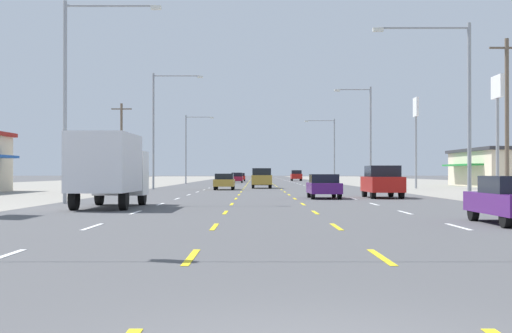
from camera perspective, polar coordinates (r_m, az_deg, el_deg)
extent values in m
plane|color=#4C4C4F|center=(72.52, 0.57, -1.70)|extent=(572.00, 572.00, 0.00)
cube|color=gray|center=(76.44, -18.33, -1.61)|extent=(28.00, 440.00, 0.01)
cube|color=white|center=(14.37, -19.06, -6.66)|extent=(0.14, 2.60, 0.01)
cube|color=white|center=(21.57, -12.48, -4.60)|extent=(0.14, 2.60, 0.01)
cube|color=white|center=(28.92, -9.22, -3.55)|extent=(0.14, 2.60, 0.01)
cube|color=white|center=(36.33, -7.30, -2.92)|extent=(0.14, 2.60, 0.01)
cube|color=white|center=(43.78, -6.03, -2.50)|extent=(0.14, 2.60, 0.01)
cube|color=white|center=(51.24, -5.13, -2.21)|extent=(0.14, 2.60, 0.01)
cube|color=white|center=(58.71, -4.46, -1.99)|extent=(0.14, 2.60, 0.01)
cube|color=white|center=(66.18, -3.94, -1.81)|extent=(0.14, 2.60, 0.01)
cube|color=white|center=(73.66, -3.52, -1.68)|extent=(0.14, 2.60, 0.01)
cube|color=white|center=(81.15, -3.18, -1.57)|extent=(0.14, 2.60, 0.01)
cube|color=white|center=(88.63, -2.90, -1.47)|extent=(0.14, 2.60, 0.01)
cube|color=white|center=(96.12, -2.67, -1.39)|extent=(0.14, 2.60, 0.01)
cube|color=white|center=(103.61, -2.46, -1.33)|extent=(0.14, 2.60, 0.01)
cube|color=white|center=(111.11, -2.29, -1.27)|extent=(0.14, 2.60, 0.01)
cube|color=white|center=(118.60, -2.14, -1.22)|extent=(0.14, 2.60, 0.01)
cube|color=white|center=(126.09, -2.00, -1.17)|extent=(0.14, 2.60, 0.01)
cube|color=white|center=(133.59, -1.88, -1.13)|extent=(0.14, 2.60, 0.01)
cube|color=white|center=(141.08, -1.77, -1.10)|extent=(0.14, 2.60, 0.01)
cube|color=white|center=(148.58, -1.68, -1.07)|extent=(0.14, 2.60, 0.01)
cube|color=white|center=(156.07, -1.59, -1.04)|extent=(0.14, 2.60, 0.01)
cube|color=white|center=(163.57, -1.51, -1.01)|extent=(0.14, 2.60, 0.01)
cube|color=white|center=(171.07, -1.44, -0.99)|extent=(0.14, 2.60, 0.01)
cube|color=white|center=(178.56, -1.37, -0.97)|extent=(0.14, 2.60, 0.01)
cube|color=white|center=(186.06, -1.31, -0.95)|extent=(0.14, 2.60, 0.01)
cube|color=white|center=(193.56, -1.26, -0.93)|extent=(0.14, 2.60, 0.01)
cube|color=white|center=(201.06, -1.21, -0.91)|extent=(0.14, 2.60, 0.01)
cube|color=white|center=(208.56, -1.16, -0.89)|extent=(0.14, 2.60, 0.01)
cube|color=white|center=(216.05, -1.11, -0.88)|extent=(0.14, 2.60, 0.01)
cube|color=white|center=(223.55, -1.07, -0.86)|extent=(0.14, 2.60, 0.01)
cube|color=yellow|center=(13.64, -4.92, -7.02)|extent=(0.14, 2.60, 0.01)
cube|color=yellow|center=(21.09, -3.12, -4.70)|extent=(0.14, 2.60, 0.01)
cube|color=yellow|center=(28.56, -2.27, -3.59)|extent=(0.14, 2.60, 0.01)
cube|color=yellow|center=(36.05, -1.77, -2.94)|extent=(0.14, 2.60, 0.01)
cube|color=yellow|center=(43.54, -1.44, -2.52)|extent=(0.14, 2.60, 0.01)
cube|color=yellow|center=(51.03, -1.21, -2.22)|extent=(0.14, 2.60, 0.01)
cube|color=yellow|center=(58.53, -1.04, -1.99)|extent=(0.14, 2.60, 0.01)
cube|color=yellow|center=(66.03, -0.90, -1.82)|extent=(0.14, 2.60, 0.01)
cube|color=yellow|center=(73.52, -0.80, -1.68)|extent=(0.14, 2.60, 0.01)
cube|color=yellow|center=(81.02, -0.71, -1.57)|extent=(0.14, 2.60, 0.01)
cube|color=yellow|center=(88.52, -0.64, -1.47)|extent=(0.14, 2.60, 0.01)
cube|color=yellow|center=(96.02, -0.58, -1.40)|extent=(0.14, 2.60, 0.01)
cube|color=yellow|center=(103.52, -0.53, -1.33)|extent=(0.14, 2.60, 0.01)
cube|color=yellow|center=(111.01, -0.48, -1.27)|extent=(0.14, 2.60, 0.01)
cube|color=yellow|center=(118.51, -0.44, -1.22)|extent=(0.14, 2.60, 0.01)
cube|color=yellow|center=(126.01, -0.41, -1.17)|extent=(0.14, 2.60, 0.01)
cube|color=yellow|center=(133.51, -0.38, -1.13)|extent=(0.14, 2.60, 0.01)
cube|color=yellow|center=(141.01, -0.35, -1.10)|extent=(0.14, 2.60, 0.01)
cube|color=yellow|center=(148.51, -0.33, -1.07)|extent=(0.14, 2.60, 0.01)
cube|color=yellow|center=(156.01, -0.31, -1.04)|extent=(0.14, 2.60, 0.01)
cube|color=yellow|center=(163.51, -0.29, -1.01)|extent=(0.14, 2.60, 0.01)
cube|color=yellow|center=(171.01, -0.27, -0.99)|extent=(0.14, 2.60, 0.01)
cube|color=yellow|center=(178.51, -0.25, -0.97)|extent=(0.14, 2.60, 0.01)
cube|color=yellow|center=(186.01, -0.24, -0.95)|extent=(0.14, 2.60, 0.01)
cube|color=yellow|center=(193.51, -0.22, -0.93)|extent=(0.14, 2.60, 0.01)
cube|color=yellow|center=(201.01, -0.21, -0.91)|extent=(0.14, 2.60, 0.01)
cube|color=yellow|center=(208.51, -0.20, -0.89)|extent=(0.14, 2.60, 0.01)
cube|color=yellow|center=(216.01, -0.18, -0.88)|extent=(0.14, 2.60, 0.01)
cube|color=yellow|center=(223.51, -0.17, -0.87)|extent=(0.14, 2.60, 0.01)
cube|color=yellow|center=(13.78, 9.84, -6.95)|extent=(0.14, 2.60, 0.01)
cube|color=yellow|center=(21.18, 6.41, -4.68)|extent=(0.14, 2.60, 0.01)
cube|color=yellow|center=(28.63, 4.76, -3.58)|extent=(0.14, 2.60, 0.01)
cube|color=yellow|center=(36.10, 3.80, -2.94)|extent=(0.14, 2.60, 0.01)
cube|color=yellow|center=(43.59, 3.17, -2.51)|extent=(0.14, 2.60, 0.01)
cube|color=yellow|center=(51.07, 2.72, -2.21)|extent=(0.14, 2.60, 0.01)
cube|color=yellow|center=(58.56, 2.39, -1.99)|extent=(0.14, 2.60, 0.01)
cube|color=yellow|center=(66.06, 2.13, -1.82)|extent=(0.14, 2.60, 0.01)
cube|color=yellow|center=(73.55, 1.93, -1.68)|extent=(0.14, 2.60, 0.01)
cube|color=yellow|center=(81.04, 1.76, -1.57)|extent=(0.14, 2.60, 0.01)
cube|color=yellow|center=(88.54, 1.63, -1.47)|extent=(0.14, 2.60, 0.01)
cube|color=yellow|center=(96.04, 1.51, -1.40)|extent=(0.14, 2.60, 0.01)
cube|color=yellow|center=(103.53, 1.41, -1.33)|extent=(0.14, 2.60, 0.01)
cube|color=yellow|center=(111.03, 1.32, -1.27)|extent=(0.14, 2.60, 0.01)
cube|color=yellow|center=(118.53, 1.25, -1.22)|extent=(0.14, 2.60, 0.01)
cube|color=yellow|center=(126.03, 1.18, -1.17)|extent=(0.14, 2.60, 0.01)
cube|color=yellow|center=(133.53, 1.12, -1.13)|extent=(0.14, 2.60, 0.01)
cube|color=yellow|center=(141.02, 1.07, -1.10)|extent=(0.14, 2.60, 0.01)
cube|color=yellow|center=(148.52, 1.02, -1.07)|extent=(0.14, 2.60, 0.01)
cube|color=yellow|center=(156.02, 0.98, -1.04)|extent=(0.14, 2.60, 0.01)
cube|color=yellow|center=(163.52, 0.94, -1.01)|extent=(0.14, 2.60, 0.01)
cube|color=yellow|center=(171.02, 0.90, -0.99)|extent=(0.14, 2.60, 0.01)
cube|color=yellow|center=(178.52, 0.87, -0.97)|extent=(0.14, 2.60, 0.01)
cube|color=yellow|center=(186.02, 0.84, -0.95)|extent=(0.14, 2.60, 0.01)
cube|color=yellow|center=(193.52, 0.82, -0.93)|extent=(0.14, 2.60, 0.01)
cube|color=yellow|center=(201.02, 0.79, -0.91)|extent=(0.14, 2.60, 0.01)
cube|color=yellow|center=(208.52, 0.77, -0.89)|extent=(0.14, 2.60, 0.01)
cube|color=yellow|center=(216.01, 0.74, -0.88)|extent=(0.14, 2.60, 0.01)
cube|color=yellow|center=(223.51, 0.72, -0.87)|extent=(0.14, 2.60, 0.01)
cube|color=white|center=(21.84, 15.60, -4.54)|extent=(0.14, 2.60, 0.01)
cube|color=white|center=(29.12, 11.66, -3.52)|extent=(0.14, 2.60, 0.01)
cube|color=white|center=(36.50, 9.30, -2.91)|extent=(0.14, 2.60, 0.01)
cube|color=white|center=(43.91, 7.74, -2.50)|extent=(0.14, 2.60, 0.01)
cube|color=white|center=(51.35, 6.63, -2.20)|extent=(0.14, 2.60, 0.01)
cube|color=white|center=(58.80, 5.80, -1.98)|extent=(0.14, 2.60, 0.01)
cube|color=white|center=(66.27, 5.16, -1.81)|extent=(0.14, 2.60, 0.01)
cube|color=white|center=(73.74, 4.65, -1.67)|extent=(0.14, 2.60, 0.01)
cube|color=white|center=(81.22, 4.23, -1.56)|extent=(0.14, 2.60, 0.01)
cube|color=white|center=(88.70, 3.89, -1.47)|extent=(0.14, 2.60, 0.01)
cube|color=white|center=(96.18, 3.59, -1.39)|extent=(0.14, 2.60, 0.01)
cube|color=white|center=(103.67, 3.34, -1.33)|extent=(0.14, 2.60, 0.01)
cube|color=white|center=(111.16, 3.13, -1.27)|extent=(0.14, 2.60, 0.01)
cube|color=white|center=(118.65, 2.94, -1.22)|extent=(0.14, 2.60, 0.01)
cube|color=white|center=(126.14, 2.77, -1.17)|extent=(0.14, 2.60, 0.01)
cube|color=white|center=(133.63, 2.62, -1.13)|extent=(0.14, 2.60, 0.01)
cube|color=white|center=(141.12, 2.49, -1.10)|extent=(0.14, 2.60, 0.01)
cube|color=white|center=(148.62, 2.37, -1.07)|extent=(0.14, 2.60, 0.01)
cube|color=white|center=(156.11, 2.26, -1.04)|extent=(0.14, 2.60, 0.01)
cube|color=white|center=(163.61, 2.17, -1.01)|extent=(0.14, 2.60, 0.01)
cube|color=white|center=(171.10, 2.08, -0.99)|extent=(0.14, 2.60, 0.01)
cube|color=white|center=(178.60, 2.00, -0.97)|extent=(0.14, 2.60, 0.01)
cube|color=white|center=(186.09, 1.92, -0.95)|extent=(0.14, 2.60, 0.01)
cube|color=white|center=(193.59, 1.85, -0.93)|extent=(0.14, 2.60, 0.01)
cube|color=white|center=(201.09, 1.79, -0.91)|extent=(0.14, 2.60, 0.01)
cube|color=white|center=(208.58, 1.73, -0.89)|extent=(0.14, 2.60, 0.01)
cube|color=white|center=(216.08, 1.67, -0.88)|extent=(0.14, 2.60, 0.01)
cube|color=white|center=(223.58, 1.62, -0.86)|extent=(0.14, 2.60, 0.01)
cylinder|color=black|center=(24.70, 16.67, -3.33)|extent=(0.22, 0.64, 0.64)
cylinder|color=black|center=(21.75, 19.00, -3.72)|extent=(0.22, 0.64, 0.64)
cube|color=white|center=(35.82, -10.33, -0.51)|extent=(2.40, 1.90, 2.10)
cube|color=silver|center=(32.19, -11.52, 0.28)|extent=(2.40, 5.10, 2.50)
cylinder|color=black|center=(35.99, -11.96, -2.18)|extent=(0.30, 0.96, 0.96)
cylinder|color=black|center=(35.62, -8.71, -2.20)|extent=(0.30, 0.96, 0.96)
cylinder|color=black|center=(31.22, -13.84, -2.44)|extent=(0.30, 0.96, 0.96)
cylinder|color=black|center=(30.79, -10.12, -2.48)|extent=(0.30, 0.96, 0.96)
cube|color=#4C196B|center=(44.21, 5.42, -1.67)|extent=(1.80, 4.50, 0.62)
cube|color=black|center=(44.10, 5.43, -0.94)|extent=(1.62, 2.10, 0.52)
cylinder|color=black|center=(45.70, 4.28, -2.02)|extent=(0.22, 0.64, 0.64)
cylinder|color=black|center=(45.83, 6.20, -2.02)|extent=(0.22, 0.64, 0.64)
cylinder|color=black|center=(42.61, 4.58, -2.14)|extent=(0.22, 0.64, 0.64)
cylinder|color=black|center=(42.75, 6.64, -2.13)|extent=(0.22, 0.64, 0.64)
cube|color=red|center=(45.70, 9.92, -1.37)|extent=(1.98, 4.90, 0.92)
cube|color=black|center=(45.65, 9.93, -0.36)|extent=(1.82, 2.70, 0.68)
cylinder|color=black|center=(47.26, 8.57, -1.90)|extent=(0.26, 0.76, 0.76)
cylinder|color=black|center=(47.53, 10.57, -1.89)|extent=(0.26, 0.76, 0.76)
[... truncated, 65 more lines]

